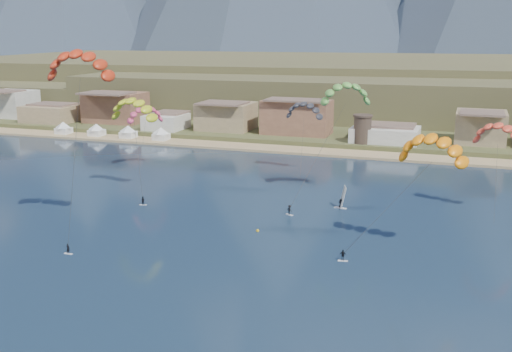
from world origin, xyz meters
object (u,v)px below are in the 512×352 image
at_px(windsurfer, 341,201).
at_px(kitesurfer_yellow, 133,106).
at_px(kitesurfer_green, 346,91).
at_px(watchtower, 362,129).
at_px(kitesurfer_orange, 433,144).
at_px(buoy, 258,231).
at_px(kitesurfer_red, 79,60).

bearing_deg(windsurfer, kitesurfer_yellow, -177.64).
bearing_deg(kitesurfer_green, watchtower, 95.47).
distance_m(kitesurfer_orange, kitesurfer_green, 34.31).
bearing_deg(buoy, kitesurfer_orange, -1.13).
height_order(kitesurfer_yellow, kitesurfer_green, kitesurfer_green).
height_order(kitesurfer_orange, kitesurfer_green, kitesurfer_green).
height_order(watchtower, kitesurfer_yellow, kitesurfer_yellow).
height_order(kitesurfer_green, buoy, kitesurfer_green).
relative_size(watchtower, buoy, 14.43).
relative_size(kitesurfer_yellow, kitesurfer_green, 0.82).
relative_size(kitesurfer_red, kitesurfer_orange, 1.46).
relative_size(kitesurfer_green, windsurfer, 6.11).
distance_m(watchtower, windsurfer, 63.84).
bearing_deg(windsurfer, buoy, -120.04).
bearing_deg(kitesurfer_green, kitesurfer_orange, -55.05).
xyz_separation_m(watchtower, kitesurfer_green, (5.31, -55.44, 16.46)).
bearing_deg(watchtower, kitesurfer_red, -108.75).
relative_size(kitesurfer_yellow, kitesurfer_orange, 1.00).
relative_size(kitesurfer_red, buoy, 55.85).
bearing_deg(kitesurfer_orange, kitesurfer_green, 124.95).
relative_size(kitesurfer_yellow, windsurfer, 5.01).
distance_m(kitesurfer_yellow, buoy, 43.14).
xyz_separation_m(kitesurfer_red, kitesurfer_yellow, (-7.10, 28.74, -11.11)).
height_order(kitesurfer_red, kitesurfer_yellow, kitesurfer_red).
bearing_deg(watchtower, windsurfer, -83.90).
height_order(kitesurfer_red, kitesurfer_green, kitesurfer_red).
bearing_deg(kitesurfer_yellow, buoy, -26.87).
xyz_separation_m(kitesurfer_red, windsurfer, (38.65, 30.63, -28.81)).
bearing_deg(kitesurfer_red, buoy, 22.28).
xyz_separation_m(kitesurfer_yellow, windsurfer, (45.75, 1.89, -17.69)).
height_order(kitesurfer_yellow, windsurfer, kitesurfer_yellow).
relative_size(watchtower, windsurfer, 1.89).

